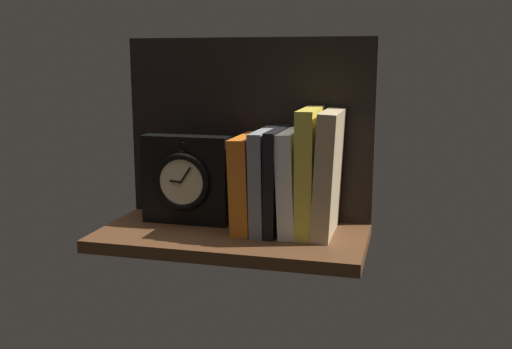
% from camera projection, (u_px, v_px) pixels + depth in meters
% --- Properties ---
extents(ground_plane, '(0.55, 0.27, 0.03)m').
position_uv_depth(ground_plane, '(232.00, 238.00, 1.22)').
color(ground_plane, '#4C2D19').
extents(back_panel, '(0.55, 0.01, 0.39)m').
position_uv_depth(back_panel, '(248.00, 129.00, 1.30)').
color(back_panel, black).
rests_on(back_panel, ground_plane).
extents(book_orange_pandolfini, '(0.04, 0.16, 0.19)m').
position_uv_depth(book_orange_pandolfini, '(248.00, 182.00, 1.23)').
color(book_orange_pandolfini, orange).
rests_on(book_orange_pandolfini, ground_plane).
extents(book_gray_chess, '(0.03, 0.16, 0.21)m').
position_uv_depth(book_gray_chess, '(264.00, 180.00, 1.22)').
color(book_gray_chess, gray).
rests_on(book_gray_chess, ground_plane).
extents(book_black_skeptic, '(0.02, 0.17, 0.21)m').
position_uv_depth(book_black_skeptic, '(277.00, 180.00, 1.21)').
color(book_black_skeptic, black).
rests_on(book_black_skeptic, ground_plane).
extents(book_white_catcher, '(0.04, 0.16, 0.21)m').
position_uv_depth(book_white_catcher, '(292.00, 182.00, 1.20)').
color(book_white_catcher, silver).
rests_on(book_white_catcher, ground_plane).
extents(book_yellow_seinlanguage, '(0.04, 0.16, 0.25)m').
position_uv_depth(book_yellow_seinlanguage, '(310.00, 171.00, 1.19)').
color(book_yellow_seinlanguage, gold).
rests_on(book_yellow_seinlanguage, ground_plane).
extents(book_tan_shortstories, '(0.05, 0.16, 0.25)m').
position_uv_depth(book_tan_shortstories, '(328.00, 173.00, 1.18)').
color(book_tan_shortstories, tan).
rests_on(book_tan_shortstories, ground_plane).
extents(framed_clock, '(0.19, 0.06, 0.19)m').
position_uv_depth(framed_clock, '(185.00, 180.00, 1.26)').
color(framed_clock, black).
rests_on(framed_clock, ground_plane).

